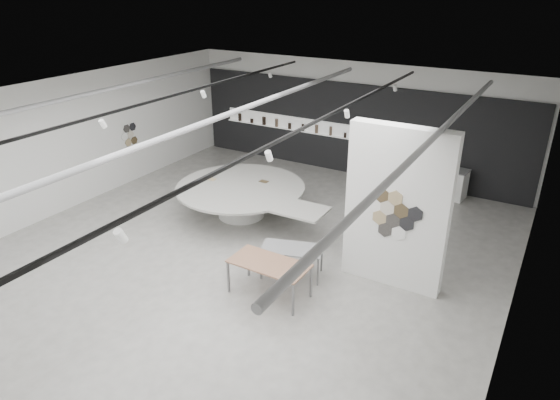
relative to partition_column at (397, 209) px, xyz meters
The scene contains 7 objects.
room 3.74m from the partition_column, 164.48° to the right, with size 12.02×14.02×3.82m.
back_wall_display 6.94m from the partition_column, 121.12° to the left, with size 11.80×0.27×3.10m.
partition_column is the anchor object (origin of this frame).
display_island 5.01m from the partition_column, 166.79° to the left, with size 4.66×3.66×0.93m.
sample_table_wood 2.95m from the partition_column, 138.70° to the right, with size 1.70×0.87×0.79m.
sample_table_stone 2.50m from the partition_column, 156.39° to the right, with size 1.52×1.08×0.71m.
kitchen_counter 5.71m from the partition_column, 93.11° to the left, with size 1.71×0.85×1.29m.
Camera 1 is at (6.18, -8.48, 6.26)m, focal length 32.00 mm.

